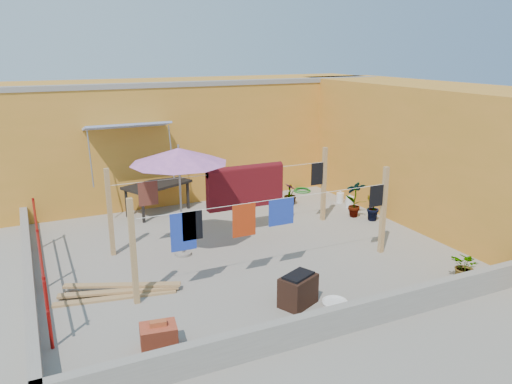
% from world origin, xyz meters
% --- Properties ---
extents(ground, '(80.00, 80.00, 0.00)m').
position_xyz_m(ground, '(0.00, 0.00, 0.00)').
color(ground, '#9E998E').
rests_on(ground, ground).
extents(wall_back, '(11.00, 3.27, 3.21)m').
position_xyz_m(wall_back, '(0.50, 4.69, 1.61)').
color(wall_back, orange).
rests_on(wall_back, ground).
extents(wall_right, '(2.40, 9.00, 3.20)m').
position_xyz_m(wall_right, '(5.20, 0.00, 1.60)').
color(wall_right, orange).
rests_on(wall_right, ground).
extents(parapet_front, '(8.30, 0.16, 0.44)m').
position_xyz_m(parapet_front, '(0.00, -3.58, 0.22)').
color(parapet_front, gray).
rests_on(parapet_front, ground).
extents(parapet_left, '(0.16, 7.30, 0.44)m').
position_xyz_m(parapet_left, '(-4.08, 0.00, 0.22)').
color(parapet_left, gray).
rests_on(parapet_left, ground).
extents(red_railing, '(0.05, 4.20, 1.10)m').
position_xyz_m(red_railing, '(-3.85, -0.20, 0.72)').
color(red_railing, '#9E120F').
rests_on(red_railing, ground).
extents(clothesline_rig, '(5.09, 2.35, 1.80)m').
position_xyz_m(clothesline_rig, '(0.33, 0.53, 1.05)').
color(clothesline_rig, tan).
rests_on(clothesline_rig, ground).
extents(patio_umbrella, '(2.48, 2.48, 2.27)m').
position_xyz_m(patio_umbrella, '(-1.22, 0.19, 2.04)').
color(patio_umbrella, gray).
rests_on(patio_umbrella, ground).
extents(outdoor_table, '(1.83, 1.43, 0.77)m').
position_xyz_m(outdoor_table, '(-0.98, 3.07, 0.69)').
color(outdoor_table, black).
rests_on(outdoor_table, ground).
extents(brick_stack, '(0.55, 0.43, 0.44)m').
position_xyz_m(brick_stack, '(-2.50, -2.84, 0.19)').
color(brick_stack, '#B6452A').
rests_on(brick_stack, ground).
extents(lumber_pile, '(2.10, 0.93, 0.13)m').
position_xyz_m(lumber_pile, '(-2.71, -1.00, 0.06)').
color(lumber_pile, tan).
rests_on(lumber_pile, ground).
extents(brazier, '(0.72, 0.62, 0.54)m').
position_xyz_m(brazier, '(-0.13, -2.58, 0.27)').
color(brazier, black).
rests_on(brazier, ground).
extents(white_basin, '(0.43, 0.43, 0.08)m').
position_xyz_m(white_basin, '(0.41, -2.85, 0.04)').
color(white_basin, silver).
rests_on(white_basin, ground).
extents(water_jug_a, '(0.20, 0.20, 0.32)m').
position_xyz_m(water_jug_a, '(3.70, 1.81, 0.14)').
color(water_jug_a, silver).
rests_on(water_jug_a, ground).
extents(water_jug_b, '(0.21, 0.21, 0.33)m').
position_xyz_m(water_jug_b, '(3.70, 1.37, 0.15)').
color(water_jug_b, silver).
rests_on(water_jug_b, ground).
extents(green_hose, '(0.51, 0.51, 0.07)m').
position_xyz_m(green_hose, '(3.32, 3.20, 0.03)').
color(green_hose, '#197320').
rests_on(green_hose, ground).
extents(plant_back_a, '(0.83, 0.79, 0.72)m').
position_xyz_m(plant_back_a, '(0.92, 3.20, 0.36)').
color(plant_back_a, '#1B601D').
rests_on(plant_back_a, ground).
extents(plant_back_b, '(0.38, 0.38, 0.58)m').
position_xyz_m(plant_back_b, '(2.39, 2.23, 0.29)').
color(plant_back_b, '#1B601D').
rests_on(plant_back_b, ground).
extents(plant_right_a, '(0.55, 0.43, 0.93)m').
position_xyz_m(plant_right_a, '(3.35, 0.68, 0.47)').
color(plant_right_a, '#1B601D').
rests_on(plant_right_a, ground).
extents(plant_right_b, '(0.46, 0.46, 0.66)m').
position_xyz_m(plant_right_b, '(3.55, 0.24, 0.33)').
color(plant_right_b, '#1B601D').
rests_on(plant_right_b, ground).
extents(plant_right_c, '(0.55, 0.60, 0.56)m').
position_xyz_m(plant_right_c, '(3.02, -3.11, 0.28)').
color(plant_right_c, '#1B601D').
rests_on(plant_right_c, ground).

